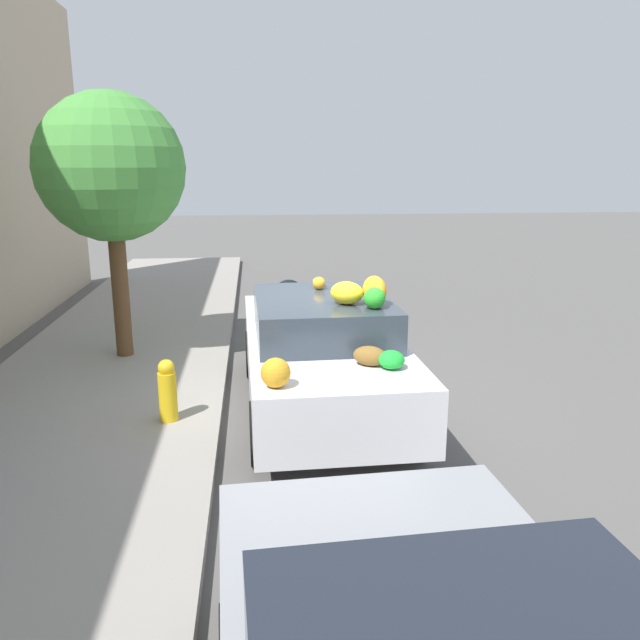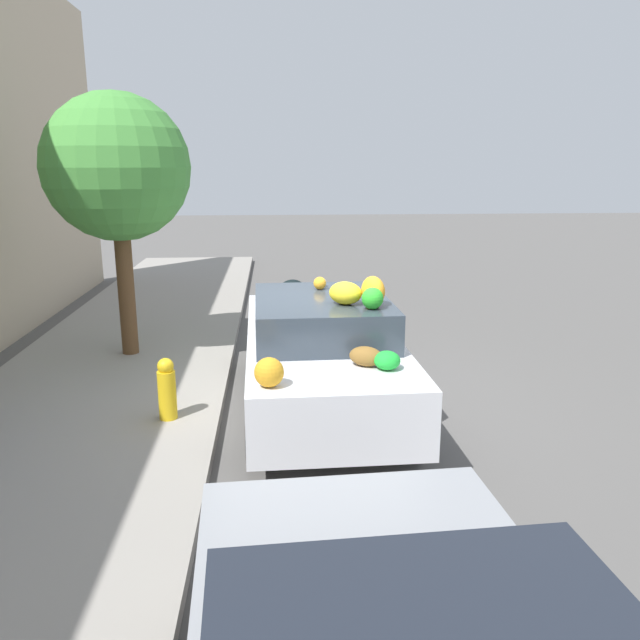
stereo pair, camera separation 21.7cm
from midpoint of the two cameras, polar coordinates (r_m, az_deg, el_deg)
The scene contains 5 objects.
ground_plane at distance 7.65m, azimuth 0.29°, elevation -8.13°, with size 60.00×60.00×0.00m, color #565451.
sidewalk_curb at distance 7.90m, azimuth -19.82°, elevation -7.75°, with size 24.00×3.20×0.14m.
street_tree at distance 9.38m, azimuth -17.43°, elevation 13.04°, with size 2.06×2.06×3.74m.
fire_hydrant at distance 7.09m, azimuth -12.97°, elevation -6.17°, with size 0.20×0.20×0.70m.
art_car at distance 7.38m, azimuth 0.88°, elevation -2.69°, with size 4.32×1.81×1.74m.
Camera 2 is at (-7.07, 0.46, 2.89)m, focal length 35.00 mm.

